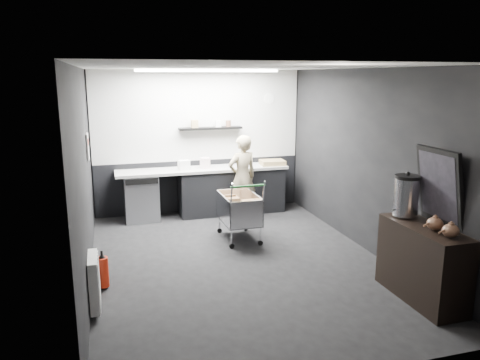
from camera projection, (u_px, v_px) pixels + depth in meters
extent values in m
plane|color=black|center=(239.00, 262.00, 6.65)|extent=(5.50, 5.50, 0.00)
plane|color=silver|center=(239.00, 67.00, 6.06)|extent=(5.50, 5.50, 0.00)
plane|color=black|center=(199.00, 142.00, 8.93)|extent=(5.50, 0.00, 5.50)
plane|color=black|center=(333.00, 233.00, 3.78)|extent=(5.50, 0.00, 5.50)
plane|color=black|center=(84.00, 178.00, 5.81)|extent=(0.00, 5.50, 5.50)
plane|color=black|center=(369.00, 162.00, 6.90)|extent=(0.00, 5.50, 5.50)
cube|color=silver|center=(199.00, 116.00, 8.80)|extent=(3.95, 0.02, 1.70)
cube|color=black|center=(200.00, 185.00, 9.10)|extent=(3.95, 0.02, 1.00)
cube|color=black|center=(210.00, 128.00, 8.81)|extent=(1.20, 0.22, 0.04)
cylinder|color=white|center=(269.00, 99.00, 9.11)|extent=(0.20, 0.03, 0.20)
cube|color=silver|center=(88.00, 147.00, 6.99)|extent=(0.02, 0.30, 0.40)
cube|color=#B52E16|center=(88.00, 142.00, 6.98)|extent=(0.02, 0.22, 0.10)
cube|color=white|center=(94.00, 282.00, 5.20)|extent=(0.10, 0.50, 0.60)
cube|color=white|center=(208.00, 71.00, 7.80)|extent=(2.40, 0.20, 0.04)
cube|color=black|center=(231.00, 191.00, 8.98)|extent=(2.00, 0.56, 0.85)
cube|color=#B6B6B1|center=(203.00, 169.00, 8.73)|extent=(3.20, 0.60, 0.05)
cube|color=#9EA0A5|center=(141.00, 197.00, 8.51)|extent=(0.60, 0.58, 0.85)
cube|color=black|center=(142.00, 182.00, 8.15)|extent=(0.56, 0.02, 0.10)
imported|color=beige|center=(242.00, 178.00, 8.50)|extent=(0.64, 0.49, 1.55)
cube|color=silver|center=(239.00, 221.00, 7.52)|extent=(0.55, 0.85, 0.02)
cube|color=silver|center=(223.00, 209.00, 7.40)|extent=(0.03, 0.84, 0.44)
cube|color=silver|center=(255.00, 207.00, 7.55)|extent=(0.03, 0.84, 0.44)
cube|color=silver|center=(247.00, 215.00, 7.09)|extent=(0.54, 0.02, 0.44)
cube|color=silver|center=(232.00, 202.00, 7.86)|extent=(0.54, 0.02, 0.44)
cylinder|color=silver|center=(231.00, 238.00, 7.13)|extent=(0.02, 0.02, 0.30)
cylinder|color=silver|center=(260.00, 235.00, 7.26)|extent=(0.02, 0.02, 0.30)
cylinder|color=silver|center=(220.00, 223.00, 7.84)|extent=(0.02, 0.02, 0.30)
cylinder|color=silver|center=(246.00, 221.00, 7.97)|extent=(0.02, 0.02, 0.30)
cylinder|color=#227E30|center=(248.00, 186.00, 6.93)|extent=(0.54, 0.04, 0.03)
cube|color=brown|center=(230.00, 208.00, 7.54)|extent=(0.24, 0.30, 0.38)
cube|color=brown|center=(250.00, 212.00, 7.41)|extent=(0.22, 0.28, 0.34)
cylinder|color=black|center=(231.00, 246.00, 7.16)|extent=(0.08, 0.03, 0.08)
cylinder|color=black|center=(220.00, 230.00, 7.87)|extent=(0.08, 0.03, 0.08)
cylinder|color=black|center=(260.00, 243.00, 7.29)|extent=(0.08, 0.03, 0.08)
cylinder|color=black|center=(246.00, 228.00, 8.00)|extent=(0.08, 0.03, 0.08)
cube|color=black|center=(422.00, 263.00, 5.47)|extent=(0.45, 1.20, 0.90)
cylinder|color=silver|center=(406.00, 197.00, 5.69)|extent=(0.30, 0.30, 0.46)
cylinder|color=black|center=(408.00, 177.00, 5.63)|extent=(0.30, 0.30, 0.04)
sphere|color=black|center=(408.00, 174.00, 5.63)|extent=(0.05, 0.05, 0.05)
ellipsoid|color=brown|center=(435.00, 224.00, 5.21)|extent=(0.18, 0.18, 0.14)
ellipsoid|color=brown|center=(451.00, 231.00, 4.98)|extent=(0.18, 0.18, 0.14)
cube|color=black|center=(440.00, 186.00, 5.37)|extent=(0.21, 0.70, 0.89)
cube|color=black|center=(438.00, 187.00, 5.36)|extent=(0.15, 0.60, 0.77)
cylinder|color=#AA1F0B|center=(103.00, 272.00, 5.79)|extent=(0.14, 0.14, 0.38)
cone|color=black|center=(102.00, 256.00, 5.74)|extent=(0.10, 0.10, 0.06)
cylinder|color=black|center=(102.00, 253.00, 5.73)|extent=(0.03, 0.03, 0.06)
cube|color=#9B8252|center=(272.00, 163.00, 9.04)|extent=(0.48, 0.38, 0.09)
cylinder|color=silver|center=(205.00, 163.00, 8.71)|extent=(0.19, 0.19, 0.19)
cube|color=white|center=(184.00, 165.00, 8.56)|extent=(0.22, 0.18, 0.17)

